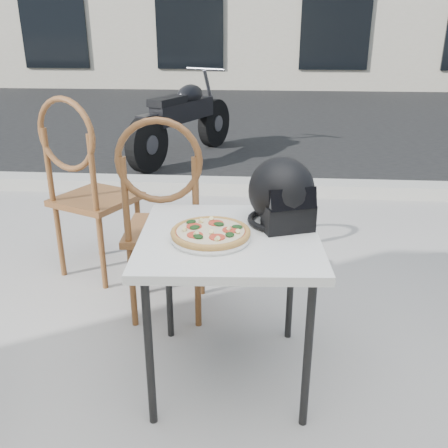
# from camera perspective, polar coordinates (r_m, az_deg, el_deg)

# --- Properties ---
(ground) EXTENTS (80.00, 80.00, 0.00)m
(ground) POSITION_cam_1_polar(r_m,az_deg,el_deg) (2.17, 1.20, -21.93)
(ground) COLOR #A29E99
(ground) RESTS_ON ground
(street_asphalt) EXTENTS (30.00, 8.00, 0.00)m
(street_asphalt) POSITION_cam_1_polar(r_m,az_deg,el_deg) (8.70, 3.89, 11.87)
(street_asphalt) COLOR black
(street_asphalt) RESTS_ON ground
(curb) EXTENTS (30.00, 0.25, 0.12)m
(curb) POSITION_cam_1_polar(r_m,az_deg,el_deg) (4.79, 3.26, 4.29)
(curb) COLOR #ADACA2
(curb) RESTS_ON ground
(cafe_table_main) EXTENTS (0.78, 0.78, 0.70)m
(cafe_table_main) POSITION_cam_1_polar(r_m,az_deg,el_deg) (2.07, 0.60, -2.86)
(cafe_table_main) COLOR white
(cafe_table_main) RESTS_ON ground
(plate) EXTENTS (0.36, 0.36, 0.02)m
(plate) POSITION_cam_1_polar(r_m,az_deg,el_deg) (2.00, -1.54, -1.56)
(plate) COLOR white
(plate) RESTS_ON cafe_table_main
(pizza) EXTENTS (0.35, 0.35, 0.04)m
(pizza) POSITION_cam_1_polar(r_m,az_deg,el_deg) (1.99, -1.54, -0.94)
(pizza) COLOR #BD8B45
(pizza) RESTS_ON plate
(helmet) EXTENTS (0.37, 0.38, 0.29)m
(helmet) POSITION_cam_1_polar(r_m,az_deg,el_deg) (2.14, 6.65, 3.28)
(helmet) COLOR black
(helmet) RESTS_ON cafe_table_main
(cafe_chair_main) EXTENTS (0.45, 0.45, 1.11)m
(cafe_chair_main) POSITION_cam_1_polar(r_m,az_deg,el_deg) (2.56, -6.87, 1.50)
(cafe_chair_main) COLOR brown
(cafe_chair_main) RESTS_ON ground
(cafe_chair_side) EXTENTS (0.58, 0.58, 1.14)m
(cafe_chair_side) POSITION_cam_1_polar(r_m,az_deg,el_deg) (3.11, -15.64, 4.84)
(cafe_chair_side) COLOR brown
(cafe_chair_side) RESTS_ON ground
(motorcycle) EXTENTS (0.96, 1.90, 1.01)m
(motorcycle) POSITION_cam_1_polar(r_m,az_deg,el_deg) (6.02, -4.61, 11.68)
(motorcycle) COLOR black
(motorcycle) RESTS_ON street_asphalt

